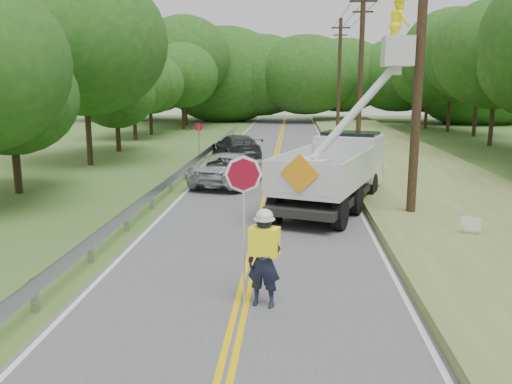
{
  "coord_description": "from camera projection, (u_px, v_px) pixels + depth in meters",
  "views": [
    {
      "loc": [
        1.0,
        -8.61,
        4.5
      ],
      "look_at": [
        0.0,
        6.0,
        1.5
      ],
      "focal_mm": 37.2,
      "sensor_mm": 36.0,
      "label": 1
    }
  ],
  "objects": [
    {
      "name": "bucket_truck",
      "position": [
        342.0,
        162.0,
        19.91
      ],
      "size": [
        4.71,
        7.75,
        7.14
      ],
      "color": "black",
      "rests_on": "road"
    },
    {
      "name": "flagger",
      "position": [
        264.0,
        254.0,
        10.7
      ],
      "size": [
        1.19,
        0.6,
        3.09
      ],
      "color": "#191E33",
      "rests_on": "road"
    },
    {
      "name": "yard_sign",
      "position": [
        471.0,
        225.0,
        15.03
      ],
      "size": [
        0.51,
        0.26,
        0.79
      ],
      "color": "white",
      "rests_on": "ground"
    },
    {
      "name": "utility_poles",
      "position": [
        379.0,
        67.0,
        24.63
      ],
      "size": [
        1.6,
        43.3,
        10.0
      ],
      "color": "black",
      "rests_on": "ground"
    },
    {
      "name": "tall_grass_verge",
      "position": [
        435.0,
        188.0,
        22.56
      ],
      "size": [
        7.0,
        96.0,
        0.3
      ],
      "primitive_type": "cube",
      "color": "#566A33",
      "rests_on": "ground"
    },
    {
      "name": "road",
      "position": [
        269.0,
        189.0,
        23.07
      ],
      "size": [
        7.2,
        96.0,
        0.03
      ],
      "color": "#515053",
      "rests_on": "ground"
    },
    {
      "name": "suv_silver",
      "position": [
        231.0,
        168.0,
        23.98
      ],
      "size": [
        3.54,
        5.63,
        1.45
      ],
      "primitive_type": "imported",
      "rotation": [
        0.0,
        0.0,
        2.91
      ],
      "color": "silver",
      "rests_on": "road"
    },
    {
      "name": "guardrail",
      "position": [
        181.0,
        172.0,
        24.12
      ],
      "size": [
        0.18,
        48.0,
        0.77
      ],
      "color": "#919499",
      "rests_on": "ground"
    },
    {
      "name": "treeline_left",
      "position": [
        130.0,
        63.0,
        37.69
      ],
      "size": [
        9.93,
        57.5,
        11.69
      ],
      "color": "#332319",
      "rests_on": "ground"
    },
    {
      "name": "stop_sign_permanent",
      "position": [
        199.0,
        136.0,
        30.9
      ],
      "size": [
        0.46,
        0.19,
        2.28
      ],
      "color": "#919499",
      "rests_on": "ground"
    },
    {
      "name": "ground",
      "position": [
        233.0,
        342.0,
        9.39
      ],
      "size": [
        140.0,
        140.0,
        0.0
      ],
      "primitive_type": "plane",
      "color": "#356227",
      "rests_on": "ground"
    },
    {
      "name": "suv_darkgrey",
      "position": [
        236.0,
        147.0,
        32.08
      ],
      "size": [
        3.8,
        5.43,
        1.46
      ],
      "primitive_type": "imported",
      "rotation": [
        0.0,
        0.0,
        3.53
      ],
      "color": "#313338",
      "rests_on": "road"
    },
    {
      "name": "treeline_horizon",
      "position": [
        305.0,
        75.0,
        62.84
      ],
      "size": [
        56.8,
        14.66,
        12.25
      ],
      "color": "#1A4A15",
      "rests_on": "ground"
    }
  ]
}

